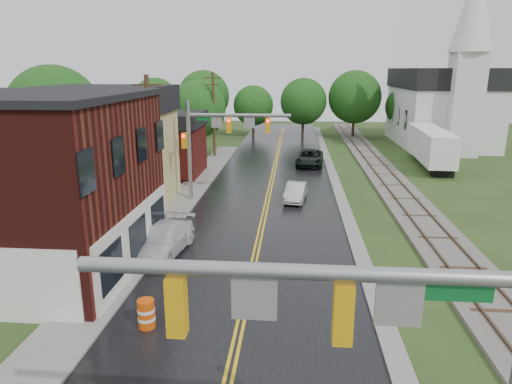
# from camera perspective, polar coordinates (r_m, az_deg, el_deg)

# --- Properties ---
(main_road) EXTENTS (10.00, 90.00, 0.02)m
(main_road) POSITION_cam_1_polar(r_m,az_deg,el_deg) (35.95, 1.70, 0.12)
(main_road) COLOR black
(main_road) RESTS_ON ground
(curb_right) EXTENTS (0.80, 70.00, 0.12)m
(curb_right) POSITION_cam_1_polar(r_m,az_deg,el_deg) (40.91, 9.67, 1.76)
(curb_right) COLOR gray
(curb_right) RESTS_ON ground
(sidewalk_left) EXTENTS (2.40, 50.00, 0.12)m
(sidewalk_left) POSITION_cam_1_polar(r_m,az_deg,el_deg) (32.13, -9.93, -1.94)
(sidewalk_left) COLOR gray
(sidewalk_left) RESTS_ON ground
(yellow_house) EXTENTS (8.00, 7.00, 6.40)m
(yellow_house) POSITION_cam_1_polar(r_m,az_deg,el_deg) (33.83, -17.66, 4.02)
(yellow_house) COLOR tan
(yellow_house) RESTS_ON ground
(darkred_building) EXTENTS (7.00, 6.00, 4.40)m
(darkred_building) POSITION_cam_1_polar(r_m,az_deg,el_deg) (42.02, -11.68, 5.08)
(darkred_building) COLOR #3F0F0C
(darkred_building) RESTS_ON ground
(church) EXTENTS (10.40, 18.40, 20.00)m
(church) POSITION_cam_1_polar(r_m,az_deg,el_deg) (61.26, 22.47, 10.77)
(church) COLOR silver
(church) RESTS_ON ground
(railroad) EXTENTS (3.20, 80.00, 0.30)m
(railroad) POSITION_cam_1_polar(r_m,az_deg,el_deg) (41.53, 16.01, 1.74)
(railroad) COLOR #59544C
(railroad) RESTS_ON ground
(traffic_signal_near) EXTENTS (7.34, 0.30, 7.20)m
(traffic_signal_near) POSITION_cam_1_polar(r_m,az_deg,el_deg) (8.12, 16.19, -17.85)
(traffic_signal_near) COLOR gray
(traffic_signal_near) RESTS_ON ground
(traffic_signal_far) EXTENTS (7.34, 0.43, 7.20)m
(traffic_signal_far) POSITION_cam_1_polar(r_m,az_deg,el_deg) (32.42, -4.72, 7.40)
(traffic_signal_far) COLOR gray
(traffic_signal_far) RESTS_ON ground
(utility_pole_b) EXTENTS (1.80, 0.28, 9.00)m
(utility_pole_b) POSITION_cam_1_polar(r_m,az_deg,el_deg) (28.43, -13.05, 5.46)
(utility_pole_b) COLOR #382616
(utility_pole_b) RESTS_ON ground
(utility_pole_c) EXTENTS (1.80, 0.28, 9.00)m
(utility_pole_c) POSITION_cam_1_polar(r_m,az_deg,el_deg) (49.66, -5.31, 9.77)
(utility_pole_c) COLOR #382616
(utility_pole_c) RESTS_ON ground
(tree_left_b) EXTENTS (7.60, 7.60, 9.69)m
(tree_left_b) POSITION_cam_1_polar(r_m,az_deg,el_deg) (41.71, -23.69, 8.94)
(tree_left_b) COLOR black
(tree_left_b) RESTS_ON ground
(tree_left_c) EXTENTS (6.00, 6.00, 7.65)m
(tree_left_c) POSITION_cam_1_polar(r_m,az_deg,el_deg) (47.51, -14.68, 8.86)
(tree_left_c) COLOR black
(tree_left_c) RESTS_ON ground
(tree_left_e) EXTENTS (6.40, 6.40, 8.16)m
(tree_left_e) POSITION_cam_1_polar(r_m,az_deg,el_deg) (51.89, -7.20, 10.05)
(tree_left_e) COLOR black
(tree_left_e) RESTS_ON ground
(suv_dark) EXTENTS (2.98, 5.66, 1.52)m
(suv_dark) POSITION_cam_1_polar(r_m,az_deg,el_deg) (45.67, 6.74, 4.24)
(suv_dark) COLOR black
(suv_dark) RESTS_ON ground
(sedan_silver) EXTENTS (1.85, 4.05, 1.29)m
(sedan_silver) POSITION_cam_1_polar(r_m,az_deg,el_deg) (33.31, 5.00, -0.00)
(sedan_silver) COLOR silver
(sedan_silver) RESTS_ON ground
(pickup_white) EXTENTS (2.76, 5.44, 1.51)m
(pickup_white) POSITION_cam_1_polar(r_m,az_deg,el_deg) (24.13, -11.60, -5.95)
(pickup_white) COLOR silver
(pickup_white) RESTS_ON ground
(semi_trailer) EXTENTS (3.17, 11.53, 3.65)m
(semi_trailer) POSITION_cam_1_polar(r_m,az_deg,el_deg) (47.69, 21.01, 5.54)
(semi_trailer) COLOR black
(semi_trailer) RESTS_ON ground
(construction_barrel) EXTENTS (0.63, 0.63, 1.12)m
(construction_barrel) POSITION_cam_1_polar(r_m,az_deg,el_deg) (17.90, -13.55, -14.59)
(construction_barrel) COLOR #CE4809
(construction_barrel) RESTS_ON ground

